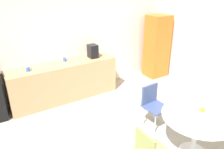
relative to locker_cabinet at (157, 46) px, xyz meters
name	(u,v)px	position (x,y,z in m)	size (l,w,h in m)	color
wall_back	(66,41)	(-2.55, 0.45, 0.41)	(6.00, 0.10, 2.60)	silver
counter_block	(64,81)	(-2.81, 0.10, -0.44)	(2.51, 0.60, 0.90)	tan
locker_cabinet	(157,46)	(0.00, 0.00, 0.00)	(0.60, 0.50, 1.77)	orange
round_table	(197,122)	(-1.71, -2.79, -0.29)	(1.13, 1.13, 0.73)	silver
chair_navy	(153,101)	(-1.76, -1.81, -0.36)	(0.44, 0.44, 0.83)	silver
fruit_bowl	(202,112)	(-1.65, -2.79, -0.11)	(0.24, 0.24, 0.11)	silver
mug_white	(95,54)	(-1.92, 0.17, 0.06)	(0.13, 0.08, 0.09)	#3F66BF
mug_green	(65,59)	(-2.72, 0.20, 0.06)	(0.13, 0.08, 0.09)	#3F66BF
mug_red	(28,69)	(-3.59, 0.04, 0.06)	(0.13, 0.08, 0.09)	#3F66BF
coffee_maker	(93,51)	(-2.02, 0.10, 0.17)	(0.20, 0.24, 0.32)	black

